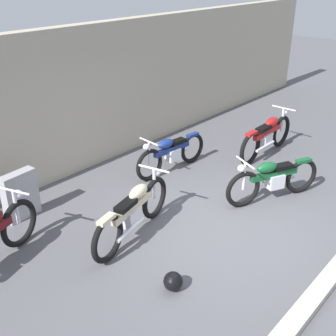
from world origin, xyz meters
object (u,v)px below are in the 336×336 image
at_px(motorcycle_green, 273,179).
at_px(motorcycle_blue, 171,153).
at_px(motorcycle_cream, 133,212).
at_px(motorcycle_red, 267,136).
at_px(helmet, 173,281).
at_px(stone_marker, 20,195).

height_order(motorcycle_green, motorcycle_blue, motorcycle_green).
height_order(motorcycle_cream, motorcycle_red, motorcycle_red).
relative_size(helmet, motorcycle_green, 0.14).
xyz_separation_m(stone_marker, motorcycle_cream, (0.88, -1.86, 0.03)).
bearing_deg(motorcycle_red, stone_marker, 160.36).
xyz_separation_m(motorcycle_red, motorcycle_blue, (-2.08, 1.07, -0.05)).
bearing_deg(motorcycle_cream, motorcycle_red, -12.56).
xyz_separation_m(stone_marker, motorcycle_green, (3.39, -2.93, 0.01)).
bearing_deg(motorcycle_green, motorcycle_cream, 1.75).
relative_size(motorcycle_cream, motorcycle_green, 1.12).
relative_size(stone_marker, motorcycle_red, 0.40).
xyz_separation_m(motorcycle_cream, motorcycle_red, (4.26, 0.03, 0.01)).
relative_size(stone_marker, helmet, 3.19).
relative_size(helmet, motorcycle_red, 0.12).
height_order(helmet, motorcycle_cream, motorcycle_cream).
relative_size(helmet, motorcycle_blue, 0.14).
distance_m(motorcycle_red, motorcycle_blue, 2.35).
height_order(helmet, motorcycle_red, motorcycle_red).
relative_size(stone_marker, motorcycle_blue, 0.44).
bearing_deg(motorcycle_blue, motorcycle_red, 157.82).
distance_m(stone_marker, helmet, 3.17).
bearing_deg(motorcycle_red, motorcycle_green, -147.81).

